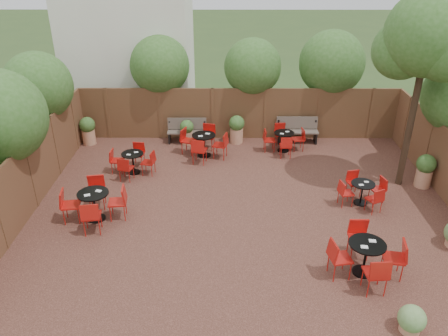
{
  "coord_description": "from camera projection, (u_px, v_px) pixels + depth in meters",
  "views": [
    {
      "loc": [
        -0.5,
        -11.06,
        6.96
      ],
      "look_at": [
        -0.55,
        0.5,
        1.0
      ],
      "focal_mm": 35.91,
      "sensor_mm": 36.0,
      "label": 1
    }
  ],
  "objects": [
    {
      "name": "neighbour_building",
      "position": [
        129.0,
        19.0,
        18.32
      ],
      "size": [
        5.0,
        4.0,
        8.0
      ],
      "primitive_type": "cube",
      "color": "silver",
      "rests_on": "ground"
    },
    {
      "name": "courtyard_paving",
      "position": [
        243.0,
        206.0,
        13.02
      ],
      "size": [
        12.0,
        10.0,
        0.02
      ],
      "primitive_type": "cube",
      "color": "#3A2018",
      "rests_on": "ground"
    },
    {
      "name": "bistro_tables",
      "position": [
        228.0,
        180.0,
        13.44
      ],
      "size": [
        9.12,
        8.27,
        0.96
      ],
      "color": "black",
      "rests_on": "courtyard_paving"
    },
    {
      "name": "courtyard_tree",
      "position": [
        427.0,
        41.0,
        12.16
      ],
      "size": [
        2.61,
        2.51,
        5.84
      ],
      "rotation": [
        0.0,
        0.0,
        -0.41
      ],
      "color": "black",
      "rests_on": "courtyard_paving"
    },
    {
      "name": "park_bench_right",
      "position": [
        297.0,
        130.0,
        16.89
      ],
      "size": [
        1.55,
        0.5,
        0.96
      ],
      "rotation": [
        0.0,
        0.0,
        -0.0
      ],
      "color": "brown",
      "rests_on": "courtyard_paving"
    },
    {
      "name": "planters",
      "position": [
        231.0,
        139.0,
        15.92
      ],
      "size": [
        11.88,
        3.94,
        1.07
      ],
      "color": "tan",
      "rests_on": "courtyard_paving"
    },
    {
      "name": "fence_back",
      "position": [
        239.0,
        114.0,
        17.01
      ],
      "size": [
        12.0,
        0.08,
        2.0
      ],
      "primitive_type": "cube",
      "color": "#50381D",
      "rests_on": "ground"
    },
    {
      "name": "ground",
      "position": [
        243.0,
        206.0,
        13.02
      ],
      "size": [
        80.0,
        80.0,
        0.0
      ],
      "primitive_type": "plane",
      "color": "#354F23",
      "rests_on": "ground"
    },
    {
      "name": "fence_left",
      "position": [
        31.0,
        176.0,
        12.59
      ],
      "size": [
        0.08,
        10.0,
        2.0
      ],
      "primitive_type": "cube",
      "color": "#50381D",
      "rests_on": "ground"
    },
    {
      "name": "overhang_foliage",
      "position": [
        190.0,
        88.0,
        14.29
      ],
      "size": [
        15.51,
        10.6,
        2.54
      ],
      "color": "#2F5A1D",
      "rests_on": "ground"
    },
    {
      "name": "park_bench_left",
      "position": [
        187.0,
        130.0,
        16.92
      ],
      "size": [
        1.47,
        0.48,
        0.9
      ],
      "rotation": [
        0.0,
        0.0,
        0.01
      ],
      "color": "brown",
      "rests_on": "courtyard_paving"
    }
  ]
}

